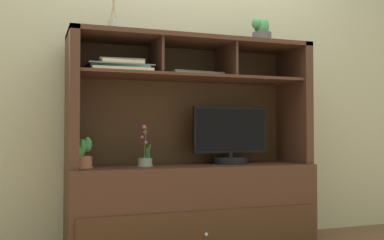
# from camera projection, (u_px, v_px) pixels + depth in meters

# --- Properties ---
(back_wall) EXTENTS (6.00, 0.02, 2.80)m
(back_wall) POSITION_uv_depth(u_px,v_px,m) (179.00, 55.00, 3.42)
(back_wall) COLOR beige
(back_wall) RESTS_ON ground
(media_console) EXTENTS (1.68, 0.54, 1.46)m
(media_console) POSITION_uv_depth(u_px,v_px,m) (192.00, 186.00, 3.14)
(media_console) COLOR #482B1F
(media_console) RESTS_ON ground
(tv_monitor) EXTENTS (0.57, 0.25, 0.41)m
(tv_monitor) POSITION_uv_depth(u_px,v_px,m) (231.00, 140.00, 3.25)
(tv_monitor) COLOR black
(tv_monitor) RESTS_ON media_console
(potted_orchid) EXTENTS (0.11, 0.11, 0.28)m
(potted_orchid) POSITION_uv_depth(u_px,v_px,m) (145.00, 159.00, 3.02)
(potted_orchid) COLOR gray
(potted_orchid) RESTS_ON media_console
(potted_fern) EXTENTS (0.14, 0.14, 0.20)m
(potted_fern) POSITION_uv_depth(u_px,v_px,m) (82.00, 156.00, 2.88)
(potted_fern) COLOR #AE694A
(potted_fern) RESTS_ON media_console
(magazine_stack_left) EXTENTS (0.43, 0.30, 0.08)m
(magazine_stack_left) POSITION_uv_depth(u_px,v_px,m) (120.00, 67.00, 2.94)
(magazine_stack_left) COLOR beige
(magazine_stack_left) RESTS_ON media_console
(magazine_stack_centre) EXTENTS (0.40, 0.25, 0.03)m
(magazine_stack_centre) POSITION_uv_depth(u_px,v_px,m) (194.00, 74.00, 3.14)
(magazine_stack_centre) COLOR gray
(magazine_stack_centre) RESTS_ON media_console
(diffuser_bottle) EXTENTS (0.08, 0.08, 0.30)m
(diffuser_bottle) POSITION_uv_depth(u_px,v_px,m) (114.00, 27.00, 2.98)
(diffuser_bottle) COLOR #B2BCAA
(diffuser_bottle) RESTS_ON media_console
(potted_succulent) EXTENTS (0.16, 0.16, 0.19)m
(potted_succulent) POSITION_uv_depth(u_px,v_px,m) (261.00, 33.00, 3.34)
(potted_succulent) COLOR #524F52
(potted_succulent) RESTS_ON media_console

